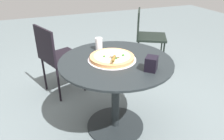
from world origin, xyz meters
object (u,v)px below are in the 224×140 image
at_px(patio_table, 116,81).
at_px(napkin_dispenser, 151,64).
at_px(pizza_on_tray, 112,58).
at_px(pizza_server, 115,56).
at_px(patio_chair_near, 56,54).
at_px(patio_chair_corner, 146,33).
at_px(drinking_cup, 99,44).

relative_size(patio_table, napkin_dispenser, 8.82).
height_order(patio_table, pizza_on_tray, pizza_on_tray).
height_order(pizza_on_tray, pizza_server, pizza_server).
bearing_deg(napkin_dispenser, patio_table, 76.30).
distance_m(pizza_server, patio_chair_near, 0.98).
relative_size(napkin_dispenser, patio_chair_corner, 0.13).
bearing_deg(drinking_cup, pizza_on_tray, -82.55).
distance_m(drinking_cup, napkin_dispenser, 0.59).
xyz_separation_m(pizza_on_tray, pizza_server, (-0.01, -0.07, 0.04)).
relative_size(patio_table, pizza_server, 4.65).
xyz_separation_m(pizza_server, drinking_cup, (-0.03, 0.33, -0.00)).
xyz_separation_m(drinking_cup, napkin_dispenser, (0.24, -0.54, -0.00)).
bearing_deg(pizza_on_tray, napkin_dispenser, -54.42).
distance_m(napkin_dispenser, patio_chair_corner, 1.66).
height_order(patio_table, napkin_dispenser, napkin_dispenser).
relative_size(patio_table, drinking_cup, 8.40).
relative_size(pizza_server, patio_chair_corner, 0.25).
bearing_deg(pizza_on_tray, patio_table, -42.20).
xyz_separation_m(patio_table, patio_chair_corner, (0.97, 1.17, -0.01)).
relative_size(napkin_dispenser, patio_chair_near, 0.13).
bearing_deg(pizza_server, napkin_dispenser, -45.58).
bearing_deg(napkin_dispenser, drinking_cup, 65.85).
relative_size(pizza_on_tray, napkin_dispenser, 3.74).
bearing_deg(pizza_on_tray, drinking_cup, 97.45).
distance_m(pizza_server, napkin_dispenser, 0.30).
xyz_separation_m(drinking_cup, patio_chair_near, (-0.35, 0.54, -0.27)).
distance_m(pizza_on_tray, patio_chair_corner, 1.54).
bearing_deg(napkin_dispenser, pizza_server, 86.44).
relative_size(patio_table, patio_chair_corner, 1.16).
height_order(napkin_dispenser, patio_chair_corner, patio_chair_corner).
height_order(napkin_dispenser, patio_chair_near, patio_chair_near).
bearing_deg(patio_chair_corner, drinking_cup, -138.88).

